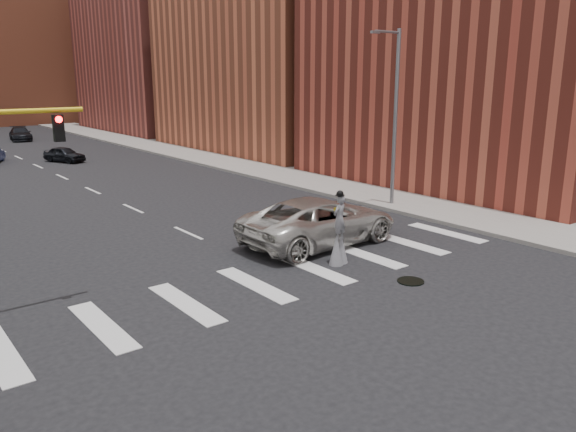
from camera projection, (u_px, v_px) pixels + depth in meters
The scene contains 11 objects.
ground_plane at pixel (304, 285), 18.59m from camera, with size 160.00×160.00×0.00m, color black.
sidewalk_right at pixel (225, 161), 45.14m from camera, with size 5.00×90.00×0.18m, color gray.
manhole at pixel (411, 281), 18.85m from camera, with size 0.90×0.90×0.04m, color black.
building_near at pixel (493, 6), 35.20m from camera, with size 16.00×20.00×22.00m, color #9A382A.
building_mid at pixel (281, 17), 51.76m from camera, with size 16.00×22.00×24.00m, color #C5603E.
building_far at pixel (165, 49), 70.57m from camera, with size 16.00×22.00×20.00m, color #A0453B.
streetlight at pixel (394, 113), 28.51m from camera, with size 2.05×0.20×9.00m.
stilt_performer at pixel (339, 236), 20.43m from camera, with size 0.83×0.59×2.76m.
suv_crossing at pixel (320, 221), 22.95m from camera, with size 3.20×6.94×1.93m, color beige.
car_near at pixel (64, 154), 45.01m from camera, with size 1.46×3.62×1.23m, color black.
car_far at pixel (20, 134), 60.15m from camera, with size 1.98×4.88×1.42m, color black.
Camera 1 is at (-11.20, -13.43, 6.72)m, focal length 35.00 mm.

